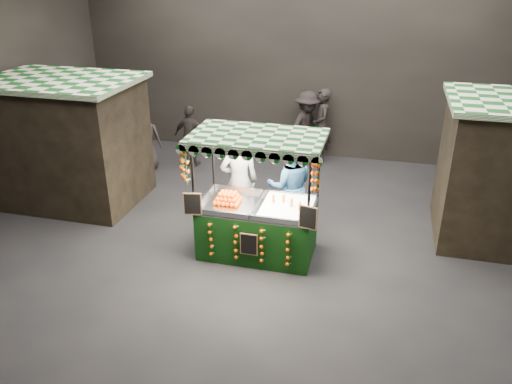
# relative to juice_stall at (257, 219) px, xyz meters

# --- Properties ---
(ground) EXTENTS (12.00, 12.00, 0.00)m
(ground) POSITION_rel_juice_stall_xyz_m (0.05, 0.22, -0.68)
(ground) COLOR black
(ground) RESTS_ON ground
(market_hall) EXTENTS (12.10, 10.10, 5.05)m
(market_hall) POSITION_rel_juice_stall_xyz_m (0.05, 0.22, 2.71)
(market_hall) COLOR black
(market_hall) RESTS_ON ground
(neighbour_stall_left) EXTENTS (3.00, 2.20, 2.60)m
(neighbour_stall_left) POSITION_rel_juice_stall_xyz_m (-4.35, 1.22, 0.63)
(neighbour_stall_left) COLOR black
(neighbour_stall_left) RESTS_ON ground
(juice_stall) EXTENTS (2.25, 1.32, 2.18)m
(juice_stall) POSITION_rel_juice_stall_xyz_m (0.00, 0.00, 0.00)
(juice_stall) COLOR #0B330B
(juice_stall) RESTS_ON ground
(vendor_grey) EXTENTS (0.83, 0.71, 1.93)m
(vendor_grey) POSITION_rel_juice_stall_xyz_m (-0.56, 0.84, 0.29)
(vendor_grey) COLOR gray
(vendor_grey) RESTS_ON ground
(vendor_blue) EXTENTS (1.02, 0.88, 1.78)m
(vendor_blue) POSITION_rel_juice_stall_xyz_m (0.36, 1.04, 0.21)
(vendor_blue) COLOR #2A5788
(vendor_blue) RESTS_ON ground
(shopper_0) EXTENTS (0.65, 0.59, 1.50)m
(shopper_0) POSITION_rel_juice_stall_xyz_m (-3.66, 2.02, 0.07)
(shopper_0) COLOR black
(shopper_0) RESTS_ON ground
(shopper_1) EXTENTS (0.93, 0.73, 1.90)m
(shopper_1) POSITION_rel_juice_stall_xyz_m (4.20, 3.45, 0.27)
(shopper_1) COLOR #2B2623
(shopper_1) RESTS_ON ground
(shopper_2) EXTENTS (0.93, 0.48, 1.53)m
(shopper_2) POSITION_rel_juice_stall_xyz_m (-2.62, 3.65, 0.09)
(shopper_2) COLOR #2D2824
(shopper_2) RESTS_ON ground
(shopper_3) EXTENTS (1.09, 1.32, 1.78)m
(shopper_3) POSITION_rel_juice_stall_xyz_m (0.06, 4.76, 0.21)
(shopper_3) COLOR black
(shopper_3) RESTS_ON ground
(shopper_4) EXTENTS (0.87, 0.69, 1.55)m
(shopper_4) POSITION_rel_juice_stall_xyz_m (-3.64, 3.22, 0.10)
(shopper_4) COLOR #2D2624
(shopper_4) RESTS_ON ground
(shopper_5) EXTENTS (0.77, 1.54, 1.59)m
(shopper_5) POSITION_rel_juice_stall_xyz_m (4.55, 3.49, 0.12)
(shopper_5) COLOR black
(shopper_5) RESTS_ON ground
(shopper_6) EXTENTS (0.64, 0.78, 1.85)m
(shopper_6) POSITION_rel_juice_stall_xyz_m (0.42, 4.82, 0.25)
(shopper_6) COLOR black
(shopper_6) RESTS_ON ground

